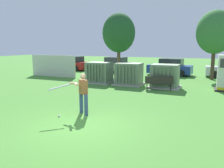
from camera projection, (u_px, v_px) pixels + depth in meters
ground_plane at (80, 127)px, 8.18m from camera, size 96.00×96.00×0.00m
fence_panel at (53, 66)px, 21.15m from camera, size 4.80×0.12×2.00m
transformer_west at (99, 73)px, 17.62m from camera, size 2.10×1.70×1.62m
transformer_mid_west at (129, 74)px, 16.71m from camera, size 2.10×1.70×1.62m
transformer_mid_east at (165, 76)px, 15.57m from camera, size 2.10×1.70×1.62m
park_bench at (159, 82)px, 14.81m from camera, size 1.84×0.81×0.92m
batter at (82, 92)px, 9.52m from camera, size 1.14×1.45×1.74m
sports_ball at (59, 116)px, 9.32m from camera, size 0.09×0.09×0.09m
tree_left at (119, 33)px, 21.27m from camera, size 3.07×3.07×5.87m
tree_center_left at (215, 32)px, 18.78m from camera, size 3.03×3.03×5.79m
parked_car_leftmost at (73, 64)px, 26.94m from camera, size 4.41×2.38×1.62m
parked_car_left_of_center at (115, 65)px, 25.08m from camera, size 4.34×2.22×1.62m
parked_car_right_of_center at (170, 67)px, 22.29m from camera, size 4.32×2.17×1.62m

